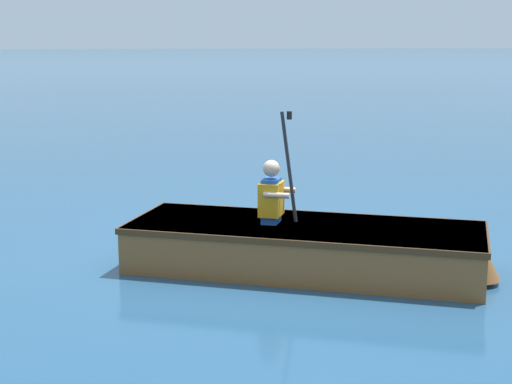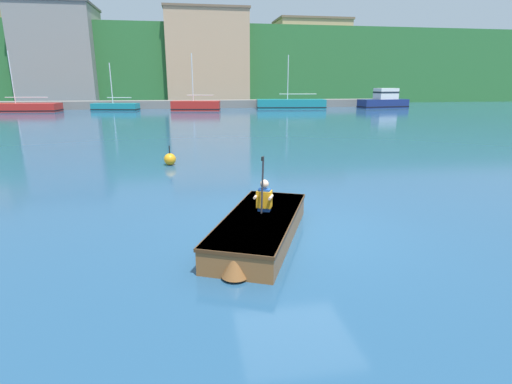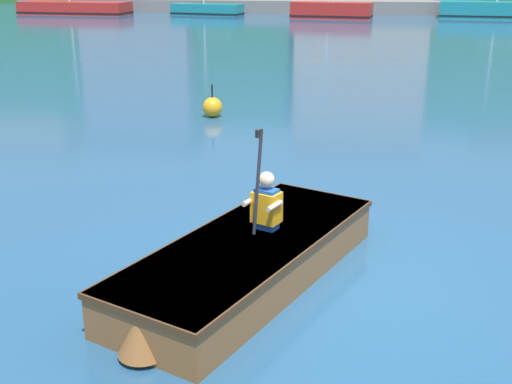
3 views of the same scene
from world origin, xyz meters
name	(u,v)px [view 2 (image 2 of 3)]	position (x,y,z in m)	size (l,w,h in m)	color
ground_plane	(298,232)	(0.00, 0.00, 0.00)	(300.00, 300.00, 0.00)	navy
shoreline_ridge	(200,67)	(0.00, 60.29, 5.36)	(120.00, 20.00, 10.71)	#2D6B33
waterfront_office_block_center	(60,56)	(-18.74, 52.42, 6.40)	(10.03, 8.84, 12.78)	gray
waterfront_apartment_right	(206,58)	(0.84, 55.01, 6.37)	(11.50, 12.29, 12.71)	tan
waterfront_tower_far	(310,62)	(16.84, 55.16, 6.05)	(10.92, 7.05, 12.08)	tan
marina_dock	(206,104)	(0.00, 41.95, 0.45)	(49.86, 2.40, 0.90)	slate
moored_boat_dock_west_end	(291,104)	(9.68, 38.70, 0.51)	(8.16, 3.40, 5.95)	#197A84
moored_boat_dock_west_inner	(116,107)	(-9.96, 38.93, 0.37)	(5.21, 2.65, 4.97)	#197A84
moored_boat_dock_center_near	(20,108)	(-19.41, 38.39, 0.41)	(7.98, 3.09, 6.03)	red
moored_boat_dock_center_far	(196,106)	(-1.30, 37.14, 0.50)	(5.40, 2.55, 5.91)	red
moored_boat_dock_east_inner	(384,101)	(21.03, 38.28, 0.85)	(6.22, 3.01, 2.29)	navy
rowboat_foreground	(260,227)	(-0.85, -0.28, 0.27)	(2.60, 3.78, 0.47)	brown
person_paddler	(264,197)	(-0.69, 0.08, 0.76)	(0.43, 0.43, 1.14)	#1E4CA5
channel_buoy	(170,159)	(-2.87, 7.47, 0.22)	(0.44, 0.44, 0.72)	orange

